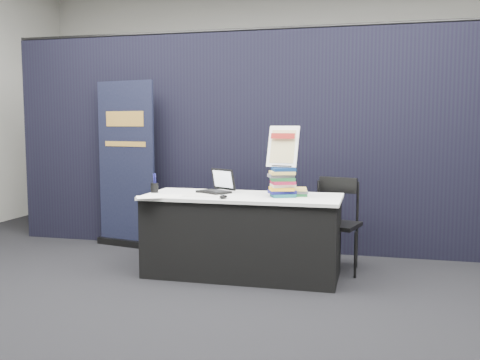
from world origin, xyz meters
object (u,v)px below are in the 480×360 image
object	(u,v)px
pullup_banner	(126,174)
book_stack_short	(297,192)
display_table	(242,235)
book_stack_tall	(282,182)
laptop	(215,187)
stacking_chair	(336,220)
info_sign	(283,147)

from	to	relation	value
pullup_banner	book_stack_short	bearing A→B (deg)	-8.40
display_table	book_stack_tall	world-z (taller)	book_stack_tall
display_table	pullup_banner	size ratio (longest dim) A/B	0.96
book_stack_tall	laptop	bearing A→B (deg)	167.79
laptop	pullup_banner	distance (m)	1.45
display_table	book_stack_short	world-z (taller)	book_stack_short
stacking_chair	book_stack_tall	bearing A→B (deg)	-123.46
display_table	pullup_banner	distance (m)	1.83
book_stack_short	pullup_banner	distance (m)	2.20
laptop	info_sign	distance (m)	0.79
display_table	stacking_chair	world-z (taller)	stacking_chair
laptop	stacking_chair	distance (m)	1.20
display_table	laptop	world-z (taller)	laptop
book_stack_short	info_sign	xyz separation A→B (m)	(-0.12, -0.05, 0.41)
display_table	pullup_banner	xyz separation A→B (m)	(-1.57, 0.83, 0.46)
info_sign	laptop	bearing A→B (deg)	-179.05
book_stack_tall	info_sign	bearing A→B (deg)	90.00
pullup_banner	stacking_chair	size ratio (longest dim) A/B	2.13
book_stack_tall	pullup_banner	world-z (taller)	pullup_banner
pullup_banner	stacking_chair	distance (m)	2.46
info_sign	book_stack_tall	bearing A→B (deg)	-79.36
display_table	info_sign	distance (m)	0.90
display_table	stacking_chair	bearing A→B (deg)	24.33
display_table	laptop	distance (m)	0.54
book_stack_tall	stacking_chair	xyz separation A→B (m)	(0.46, 0.40, -0.39)
laptop	book_stack_short	xyz separation A→B (m)	(0.79, -0.07, -0.02)
book_stack_tall	info_sign	size ratio (longest dim) A/B	0.68
info_sign	display_table	bearing A→B (deg)	-168.50
book_stack_tall	pullup_banner	bearing A→B (deg)	156.19
display_table	stacking_chair	distance (m)	0.92
book_stack_short	info_sign	world-z (taller)	info_sign
laptop	book_stack_short	bearing A→B (deg)	26.30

